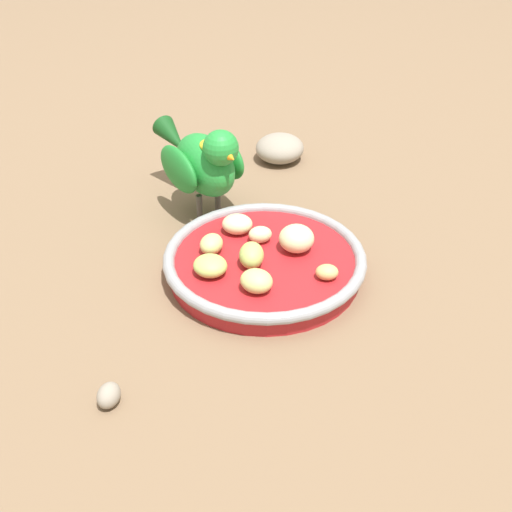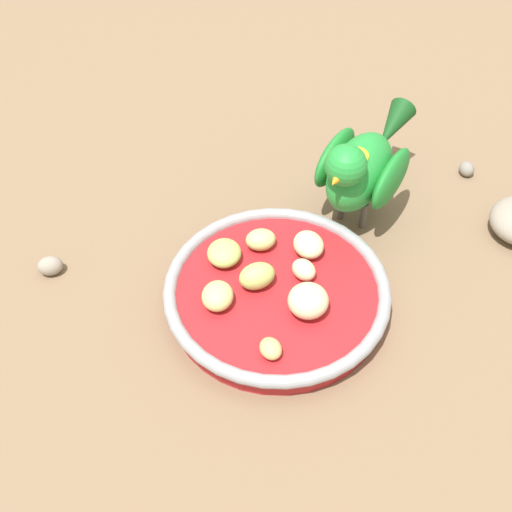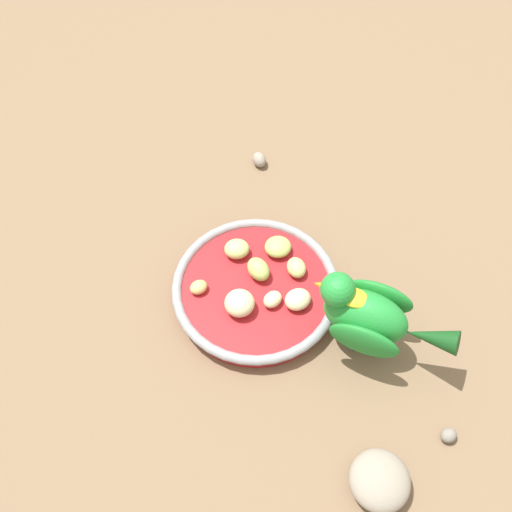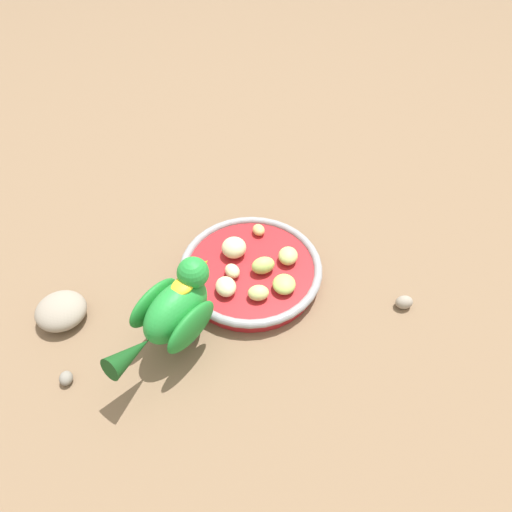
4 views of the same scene
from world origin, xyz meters
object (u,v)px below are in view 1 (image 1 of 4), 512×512
parrot (203,161)px  apple_piece_6 (237,224)px  rock_large (280,148)px  pebble_1 (109,395)px  apple_piece_5 (256,281)px  feeding_bowl (265,262)px  apple_piece_4 (211,244)px  apple_piece_0 (297,238)px  apple_piece_1 (251,255)px  apple_piece_2 (260,234)px  pebble_0 (208,153)px  apple_piece_7 (327,272)px  apple_piece_3 (210,266)px

parrot → apple_piece_6: bearing=-6.2°
rock_large → pebble_1: (-0.30, 0.41, -0.01)m
apple_piece_5 → apple_piece_6: same height
feeding_bowl → apple_piece_4: 0.06m
apple_piece_0 → apple_piece_1: 0.06m
apple_piece_2 → rock_large: bearing=-41.2°
feeding_bowl → pebble_0: feeding_bowl is taller
apple_piece_5 → pebble_0: (0.33, -0.14, -0.03)m
rock_large → apple_piece_7: bearing=152.6°
rock_large → apple_piece_0: bearing=147.8°
apple_piece_0 → apple_piece_3: apple_piece_0 is taller
apple_piece_0 → apple_piece_1: (0.00, 0.06, -0.00)m
apple_piece_1 → pebble_0: size_ratio=1.86×
apple_piece_0 → apple_piece_2: bearing=32.4°
apple_piece_4 → rock_large: 0.29m
parrot → pebble_1: parrot is taller
apple_piece_1 → apple_piece_2: (0.03, -0.03, -0.00)m
rock_large → parrot: bearing=112.3°
feeding_bowl → pebble_0: (0.29, -0.10, -0.01)m
apple_piece_4 → apple_piece_6: bearing=-68.6°
apple_piece_2 → parrot: size_ratio=0.14×
apple_piece_2 → apple_piece_5: 0.09m
rock_large → feeding_bowl: bearing=140.6°
feeding_bowl → apple_piece_2: bearing=-25.4°
apple_piece_0 → rock_large: 0.27m
apple_piece_1 → feeding_bowl: bearing=-78.5°
rock_large → apple_piece_2: bearing=138.8°
apple_piece_1 → apple_piece_2: size_ratio=1.37×
feeding_bowl → apple_piece_2: apple_piece_2 is taller
pebble_0 → apple_piece_5: bearing=157.0°
feeding_bowl → apple_piece_1: size_ratio=6.13×
apple_piece_3 → parrot: (0.15, -0.08, 0.04)m
parrot → rock_large: (0.07, -0.17, -0.06)m
apple_piece_5 → apple_piece_7: (-0.03, -0.07, -0.00)m
apple_piece_0 → pebble_1: apple_piece_0 is taller
rock_large → pebble_1: bearing=126.7°
rock_large → pebble_0: bearing=52.8°
apple_piece_0 → apple_piece_5: (-0.04, 0.08, -0.00)m
apple_piece_3 → apple_piece_4: (0.03, -0.02, 0.00)m
feeding_bowl → rock_large: bearing=-39.4°
apple_piece_7 → rock_large: 0.33m
apple_piece_0 → apple_piece_3: size_ratio=1.08×
feeding_bowl → apple_piece_7: size_ratio=9.34×
apple_piece_5 → apple_piece_0: bearing=-65.4°
apple_piece_3 → pebble_1: (-0.09, 0.16, -0.02)m
rock_large → pebble_0: size_ratio=3.69×
feeding_bowl → apple_piece_3: apple_piece_3 is taller
apple_piece_5 → apple_piece_3: bearing=25.5°
apple_piece_3 → rock_large: (0.22, -0.25, -0.01)m
apple_piece_2 → apple_piece_3: bearing=105.7°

